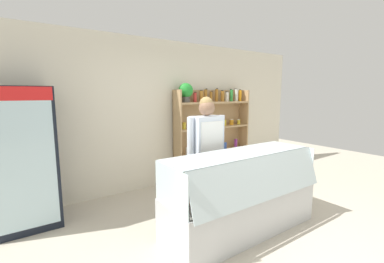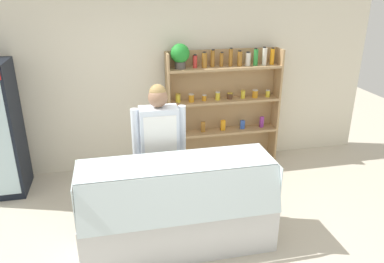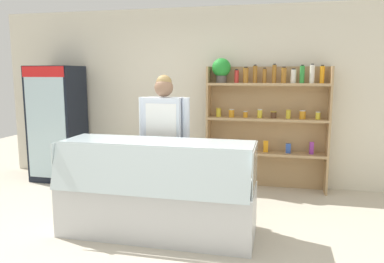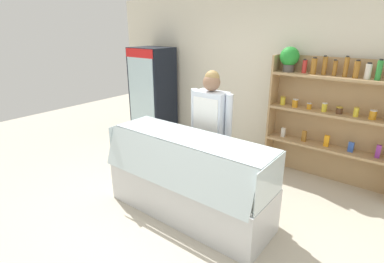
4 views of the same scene
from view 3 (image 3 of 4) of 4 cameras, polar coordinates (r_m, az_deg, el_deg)
ground_plane at (r=4.05m, az=-4.64°, el=-16.09°), size 12.00×12.00×0.00m
back_wall at (r=5.88m, az=1.93°, el=5.38°), size 6.80×0.10×2.70m
drinks_fridge at (r=6.37m, az=-19.81°, el=1.16°), size 0.74×0.63×1.82m
shelving_unit at (r=5.59m, az=10.56°, el=2.45°), size 1.75×0.29×1.93m
deli_display_case at (r=4.08m, az=-5.36°, el=-11.17°), size 2.06×0.76×1.01m
shop_clerk at (r=4.49m, az=-4.26°, el=-0.16°), size 0.63×0.25×1.69m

